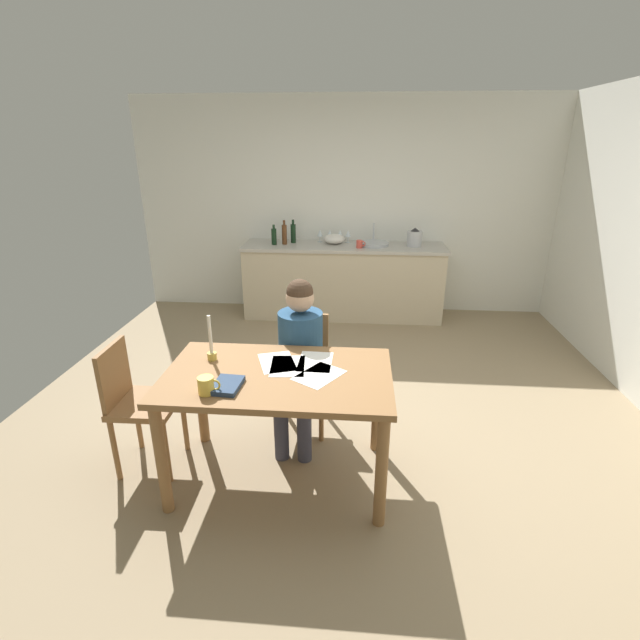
% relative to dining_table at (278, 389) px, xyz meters
% --- Properties ---
extents(ground_plane, '(5.20, 5.20, 0.04)m').
position_rel_dining_table_xyz_m(ground_plane, '(0.29, 0.86, -0.68)').
color(ground_plane, '#937F60').
extents(wall_back, '(5.20, 0.12, 2.60)m').
position_rel_dining_table_xyz_m(wall_back, '(0.29, 3.46, 0.64)').
color(wall_back, silver).
rests_on(wall_back, ground).
extents(kitchen_counter, '(2.45, 0.64, 0.90)m').
position_rel_dining_table_xyz_m(kitchen_counter, '(0.29, 3.10, -0.20)').
color(kitchen_counter, beige).
rests_on(kitchen_counter, ground).
extents(dining_table, '(1.38, 0.83, 0.77)m').
position_rel_dining_table_xyz_m(dining_table, '(0.00, 0.00, 0.00)').
color(dining_table, olive).
rests_on(dining_table, ground).
extents(chair_at_table, '(0.42, 0.42, 0.87)m').
position_rel_dining_table_xyz_m(chair_at_table, '(0.07, 0.65, -0.17)').
color(chair_at_table, olive).
rests_on(chair_at_table, ground).
extents(person_seated, '(0.33, 0.60, 1.19)m').
position_rel_dining_table_xyz_m(person_seated, '(0.07, 0.51, 0.02)').
color(person_seated, navy).
rests_on(person_seated, ground).
extents(chair_side_empty, '(0.41, 0.41, 0.88)m').
position_rel_dining_table_xyz_m(chair_side_empty, '(-0.95, 0.06, -0.16)').
color(chair_side_empty, olive).
rests_on(chair_side_empty, ground).
extents(coffee_mug, '(0.13, 0.09, 0.10)m').
position_rel_dining_table_xyz_m(coffee_mug, '(-0.35, -0.27, 0.16)').
color(coffee_mug, '#F2CC4C').
rests_on(coffee_mug, dining_table).
extents(candlestick, '(0.06, 0.06, 0.30)m').
position_rel_dining_table_xyz_m(candlestick, '(-0.45, 0.15, 0.20)').
color(candlestick, gold).
rests_on(candlestick, dining_table).
extents(book_magazine, '(0.17, 0.22, 0.03)m').
position_rel_dining_table_xyz_m(book_magazine, '(-0.26, -0.20, 0.13)').
color(book_magazine, navy).
rests_on(book_magazine, dining_table).
extents(paper_letter, '(0.22, 0.30, 0.00)m').
position_rel_dining_table_xyz_m(paper_letter, '(0.21, 0.17, 0.11)').
color(paper_letter, white).
rests_on(paper_letter, dining_table).
extents(paper_bill, '(0.30, 0.35, 0.00)m').
position_rel_dining_table_xyz_m(paper_bill, '(-0.03, 0.15, 0.11)').
color(paper_bill, white).
rests_on(paper_bill, dining_table).
extents(paper_envelope, '(0.23, 0.31, 0.00)m').
position_rel_dining_table_xyz_m(paper_envelope, '(0.05, 0.10, 0.11)').
color(paper_envelope, white).
rests_on(paper_envelope, dining_table).
extents(paper_receipt, '(0.34, 0.36, 0.00)m').
position_rel_dining_table_xyz_m(paper_receipt, '(0.25, -0.00, 0.11)').
color(paper_receipt, white).
rests_on(paper_receipt, dining_table).
extents(sink_unit, '(0.36, 0.36, 0.24)m').
position_rel_dining_table_xyz_m(sink_unit, '(0.65, 3.11, 0.27)').
color(sink_unit, '#B2B7BC').
rests_on(sink_unit, kitchen_counter).
extents(bottle_oil, '(0.06, 0.06, 0.24)m').
position_rel_dining_table_xyz_m(bottle_oil, '(-0.56, 3.06, 0.35)').
color(bottle_oil, black).
rests_on(bottle_oil, kitchen_counter).
extents(bottle_vinegar, '(0.06, 0.06, 0.29)m').
position_rel_dining_table_xyz_m(bottle_vinegar, '(-0.43, 3.09, 0.37)').
color(bottle_vinegar, '#593319').
rests_on(bottle_vinegar, kitchen_counter).
extents(bottle_wine_red, '(0.06, 0.06, 0.28)m').
position_rel_dining_table_xyz_m(bottle_wine_red, '(-0.34, 3.19, 0.36)').
color(bottle_wine_red, black).
rests_on(bottle_wine_red, kitchen_counter).
extents(mixing_bowl, '(0.26, 0.26, 0.12)m').
position_rel_dining_table_xyz_m(mixing_bowl, '(0.17, 3.17, 0.30)').
color(mixing_bowl, white).
rests_on(mixing_bowl, kitchen_counter).
extents(stovetop_kettle, '(0.18, 0.18, 0.22)m').
position_rel_dining_table_xyz_m(stovetop_kettle, '(1.13, 3.10, 0.34)').
color(stovetop_kettle, '#B7BABF').
rests_on(stovetop_kettle, kitchen_counter).
extents(wine_glass_near_sink, '(0.07, 0.07, 0.15)m').
position_rel_dining_table_xyz_m(wine_glass_near_sink, '(0.33, 3.25, 0.35)').
color(wine_glass_near_sink, silver).
rests_on(wine_glass_near_sink, kitchen_counter).
extents(wine_glass_by_kettle, '(0.07, 0.07, 0.15)m').
position_rel_dining_table_xyz_m(wine_glass_by_kettle, '(0.24, 3.25, 0.35)').
color(wine_glass_by_kettle, silver).
rests_on(wine_glass_by_kettle, kitchen_counter).
extents(wine_glass_back_left, '(0.07, 0.07, 0.15)m').
position_rel_dining_table_xyz_m(wine_glass_back_left, '(0.11, 3.25, 0.35)').
color(wine_glass_back_left, silver).
rests_on(wine_glass_back_left, kitchen_counter).
extents(wine_glass_back_right, '(0.07, 0.07, 0.15)m').
position_rel_dining_table_xyz_m(wine_glass_back_right, '(-0.01, 3.25, 0.35)').
color(wine_glass_back_right, silver).
rests_on(wine_glass_back_right, kitchen_counter).
extents(teacup_on_counter, '(0.11, 0.07, 0.09)m').
position_rel_dining_table_xyz_m(teacup_on_counter, '(0.48, 2.95, 0.29)').
color(teacup_on_counter, '#D84C3F').
rests_on(teacup_on_counter, kitchen_counter).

